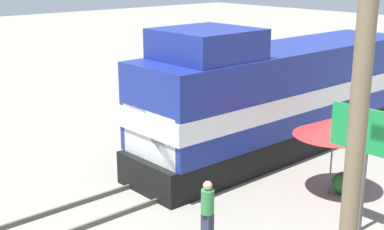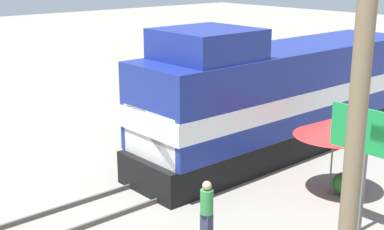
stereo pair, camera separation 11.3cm
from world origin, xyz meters
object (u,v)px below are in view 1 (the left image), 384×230
object	(u,v)px
vendor_umbrella	(334,126)
billboard_sign	(366,140)
person_bystander	(207,209)
locomotive	(277,97)
utility_pole	(361,81)

from	to	relation	value
vendor_umbrella	billboard_sign	xyz separation A→B (m)	(1.95, -1.48, 0.39)
vendor_umbrella	person_bystander	bearing A→B (deg)	-93.98
locomotive	vendor_umbrella	size ratio (longest dim) A/B	5.38
locomotive	person_bystander	distance (m)	7.73
utility_pole	vendor_umbrella	distance (m)	5.22
vendor_umbrella	billboard_sign	world-z (taller)	billboard_sign
vendor_umbrella	locomotive	bearing A→B (deg)	153.72
billboard_sign	vendor_umbrella	bearing A→B (deg)	142.85
locomotive	person_bystander	size ratio (longest dim) A/B	7.88
utility_pole	billboard_sign	bearing A→B (deg)	114.37
locomotive	utility_pole	size ratio (longest dim) A/B	1.48
locomotive	vendor_umbrella	xyz separation A→B (m)	(3.79, -1.87, 0.07)
billboard_sign	person_bystander	bearing A→B (deg)	-123.45
vendor_umbrella	person_bystander	distance (m)	5.12
vendor_umbrella	utility_pole	bearing A→B (deg)	-51.09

